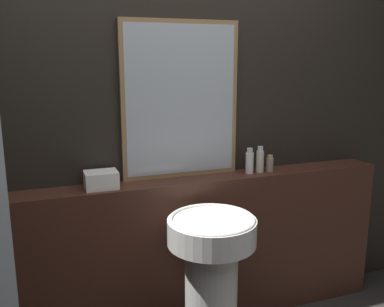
{
  "coord_description": "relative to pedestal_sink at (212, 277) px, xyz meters",
  "views": [
    {
      "loc": [
        -0.79,
        -1.06,
        1.63
      ],
      "look_at": [
        0.0,
        1.12,
        1.11
      ],
      "focal_mm": 40.0,
      "sensor_mm": 36.0,
      "label": 1
    }
  ],
  "objects": [
    {
      "name": "vanity_counter",
      "position": [
        -0.0,
        0.41,
        -0.04
      ],
      "size": [
        2.59,
        0.2,
        0.93
      ],
      "color": "#422319",
      "rests_on": "ground_plane"
    },
    {
      "name": "mirror",
      "position": [
        -0.0,
        0.49,
        0.88
      ],
      "size": [
        0.71,
        0.03,
        0.91
      ],
      "color": "#937047",
      "rests_on": "vanity_counter"
    },
    {
      "name": "shampoo_bottle",
      "position": [
        0.41,
        0.41,
        0.49
      ],
      "size": [
        0.05,
        0.05,
        0.16
      ],
      "color": "white",
      "rests_on": "vanity_counter"
    },
    {
      "name": "conditioner_bottle",
      "position": [
        0.49,
        0.41,
        0.5
      ],
      "size": [
        0.05,
        0.05,
        0.16
      ],
      "color": "beige",
      "rests_on": "vanity_counter"
    },
    {
      "name": "pedestal_sink",
      "position": [
        0.0,
        0.0,
        0.0
      ],
      "size": [
        0.46,
        0.46,
        0.84
      ],
      "color": "silver",
      "rests_on": "ground_plane"
    },
    {
      "name": "wall_back",
      "position": [
        -0.0,
        0.54,
        0.74
      ],
      "size": [
        8.0,
        0.06,
        2.5
      ],
      "color": "black",
      "rests_on": "ground_plane"
    },
    {
      "name": "lotion_bottle",
      "position": [
        0.56,
        0.41,
        0.47
      ],
      "size": [
        0.05,
        0.05,
        0.1
      ],
      "color": "gray",
      "rests_on": "vanity_counter"
    },
    {
      "name": "towel_stack",
      "position": [
        -0.49,
        0.41,
        0.47
      ],
      "size": [
        0.18,
        0.14,
        0.09
      ],
      "color": "white",
      "rests_on": "vanity_counter"
    }
  ]
}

